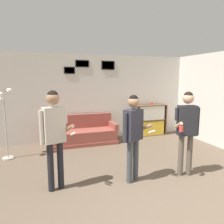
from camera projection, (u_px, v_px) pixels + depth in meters
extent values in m
plane|color=brown|center=(175.00, 217.00, 3.14)|extent=(20.00, 20.00, 0.00)
cube|color=beige|center=(97.00, 97.00, 7.04)|extent=(8.47, 0.06, 2.70)
cube|color=black|center=(108.00, 65.00, 6.95)|extent=(0.43, 0.02, 0.28)
cube|color=gray|center=(108.00, 65.00, 6.94)|extent=(0.39, 0.01, 0.23)
cube|color=black|center=(82.00, 64.00, 6.69)|extent=(0.42, 0.02, 0.21)
cube|color=gray|center=(82.00, 64.00, 6.68)|extent=(0.38, 0.01, 0.17)
cube|color=black|center=(69.00, 70.00, 6.60)|extent=(0.33, 0.02, 0.21)
cube|color=#B2B2BC|center=(69.00, 70.00, 6.59)|extent=(0.28, 0.01, 0.16)
cube|color=brown|center=(82.00, 142.00, 6.61)|extent=(2.07, 0.80, 0.10)
cube|color=brown|center=(82.00, 135.00, 6.58)|extent=(2.01, 0.74, 0.32)
cube|color=brown|center=(80.00, 121.00, 6.83)|extent=(2.01, 0.14, 0.43)
cube|color=brown|center=(48.00, 130.00, 6.24)|extent=(0.12, 0.74, 0.18)
cube|color=brown|center=(113.00, 125.00, 6.85)|extent=(0.12, 0.74, 0.18)
cube|color=brown|center=(136.00, 121.00, 7.36)|extent=(0.02, 0.30, 1.06)
cube|color=brown|center=(164.00, 119.00, 7.70)|extent=(0.02, 0.30, 1.06)
cube|color=brown|center=(148.00, 119.00, 7.66)|extent=(1.13, 0.01, 1.06)
cube|color=brown|center=(150.00, 135.00, 7.61)|extent=(1.08, 0.30, 0.02)
cube|color=brown|center=(151.00, 105.00, 7.45)|extent=(1.08, 0.30, 0.02)
cube|color=brown|center=(150.00, 120.00, 7.53)|extent=(1.08, 0.30, 0.02)
cube|color=gold|center=(150.00, 128.00, 7.56)|extent=(0.93, 0.26, 0.47)
cube|color=beige|center=(151.00, 113.00, 7.48)|extent=(0.93, 0.26, 0.47)
cylinder|color=#ADA89E|center=(8.00, 158.00, 5.40)|extent=(0.28, 0.28, 0.03)
cylinder|color=#ADA89E|center=(6.00, 124.00, 5.27)|extent=(0.03, 0.03, 1.70)
cylinder|color=#ADA89E|center=(6.00, 90.00, 5.16)|extent=(0.02, 0.16, 0.02)
sphere|color=white|center=(10.00, 91.00, 5.19)|extent=(0.14, 0.14, 0.14)
cylinder|color=#ADA89E|center=(2.00, 94.00, 5.20)|extent=(0.15, 0.09, 0.02)
sphere|color=white|center=(1.00, 95.00, 5.25)|extent=(0.14, 0.14, 0.14)
cylinder|color=#ADA89E|center=(2.00, 99.00, 5.10)|extent=(0.15, 0.09, 0.02)
sphere|color=white|center=(0.00, 100.00, 5.04)|extent=(0.14, 0.14, 0.14)
cylinder|color=black|center=(51.00, 167.00, 3.81)|extent=(0.11, 0.11, 0.87)
cylinder|color=black|center=(60.00, 165.00, 3.91)|extent=(0.11, 0.11, 0.87)
cube|color=#BCB2A3|center=(54.00, 125.00, 3.74)|extent=(0.40, 0.30, 0.62)
sphere|color=#997051|center=(53.00, 98.00, 3.67)|extent=(0.23, 0.23, 0.23)
sphere|color=black|center=(53.00, 96.00, 3.66)|extent=(0.19, 0.19, 0.19)
cylinder|color=#BCB2A3|center=(65.00, 116.00, 3.84)|extent=(0.07, 0.07, 0.26)
cylinder|color=#997051|center=(69.00, 128.00, 3.76)|extent=(0.15, 0.32, 0.19)
cylinder|color=white|center=(73.00, 134.00, 3.65)|extent=(0.07, 0.15, 0.09)
cylinder|color=#BCB2A3|center=(41.00, 128.00, 3.62)|extent=(0.07, 0.07, 0.58)
cylinder|color=#3D4247|center=(130.00, 162.00, 4.12)|extent=(0.11, 0.11, 0.82)
cylinder|color=#3D4247|center=(136.00, 159.00, 4.24)|extent=(0.11, 0.11, 0.82)
cube|color=#282833|center=(133.00, 125.00, 4.07)|extent=(0.41, 0.34, 0.58)
sphere|color=#997051|center=(134.00, 102.00, 4.00)|extent=(0.21, 0.21, 0.21)
sphere|color=black|center=(134.00, 100.00, 4.00)|extent=(0.18, 0.18, 0.18)
cylinder|color=#282833|center=(140.00, 117.00, 4.20)|extent=(0.07, 0.07, 0.25)
cylinder|color=#997051|center=(146.00, 127.00, 4.14)|extent=(0.19, 0.30, 0.18)
cylinder|color=white|center=(152.00, 132.00, 4.05)|extent=(0.09, 0.14, 0.09)
cylinder|color=#282833|center=(126.00, 128.00, 3.93)|extent=(0.07, 0.07, 0.55)
cylinder|color=brown|center=(181.00, 155.00, 4.44)|extent=(0.11, 0.11, 0.84)
cylinder|color=brown|center=(189.00, 155.00, 4.44)|extent=(0.11, 0.11, 0.84)
cube|color=#232328|center=(187.00, 120.00, 4.33)|extent=(0.40, 0.29, 0.60)
sphere|color=tan|center=(188.00, 98.00, 4.26)|extent=(0.22, 0.22, 0.22)
sphere|color=black|center=(188.00, 96.00, 4.25)|extent=(0.19, 0.19, 0.19)
cylinder|color=#232328|center=(198.00, 121.00, 4.34)|extent=(0.07, 0.07, 0.56)
cylinder|color=#232328|center=(177.00, 114.00, 4.30)|extent=(0.07, 0.07, 0.25)
cylinder|color=tan|center=(179.00, 125.00, 4.19)|extent=(0.14, 0.31, 0.19)
cylinder|color=red|center=(181.00, 129.00, 4.06)|extent=(0.08, 0.08, 0.10)
cylinder|color=red|center=(151.00, 104.00, 7.45)|extent=(0.08, 0.08, 0.09)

